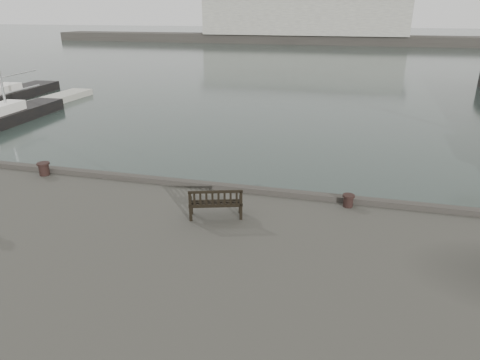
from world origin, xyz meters
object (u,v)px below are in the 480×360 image
object	(u,v)px
bollard_right	(348,201)
yacht_b	(9,97)
yacht_c	(13,118)
bench	(216,208)
bollard_left	(44,169)

from	to	relation	value
bollard_right	yacht_b	world-z (taller)	yacht_b
yacht_b	yacht_c	distance (m)	8.68
bench	bollard_left	distance (m)	7.40
yacht_b	bollard_left	bearing A→B (deg)	-50.62
bench	yacht_b	xyz separation A→B (m)	(-25.15, 20.00, -1.60)
bollard_left	bollard_right	xyz separation A→B (m)	(10.95, 0.01, -0.04)
bench	yacht_c	distance (m)	23.64
bench	yacht_c	bearing A→B (deg)	126.76
bollard_right	yacht_b	bearing A→B (deg)	147.70
bollard_left	yacht_b	bearing A→B (deg)	134.47
bench	bollard_left	bearing A→B (deg)	148.71
yacht_b	yacht_c	bearing A→B (deg)	-52.06
yacht_c	yacht_b	bearing A→B (deg)	130.09
bollard_right	yacht_b	size ratio (longest dim) A/B	0.03
bollard_left	yacht_b	size ratio (longest dim) A/B	0.03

